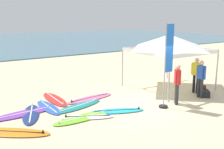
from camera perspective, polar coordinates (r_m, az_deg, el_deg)
name	(u,v)px	position (r m, az deg, el deg)	size (l,w,h in m)	color
ground_plane	(139,106)	(11.48, 5.67, -6.47)	(80.00, 80.00, 0.00)	beige
canopy_tent	(169,42)	(14.05, 11.89, 6.71)	(3.46, 3.46, 2.75)	#B7B7BC
surfboard_teal	(79,106)	(11.34, -6.85, -6.53)	(2.41, 1.19, 0.19)	#19847F
surfboard_purple	(23,113)	(10.97, -18.00, -7.73)	(2.62, 0.91, 0.19)	purple
surfboard_red	(55,99)	(12.42, -11.85, -5.06)	(0.75, 2.42, 0.19)	red
surfboard_white	(87,117)	(10.13, -5.15, -8.81)	(1.93, 1.40, 0.19)	white
surfboard_orange	(11,132)	(9.41, -20.28, -11.23)	(2.41, 2.19, 0.19)	orange
surfboard_navy	(31,114)	(10.83, -16.54, -7.89)	(1.38, 2.31, 0.19)	navy
surfboard_pink	(90,98)	(12.32, -4.59, -4.97)	(2.43, 0.90, 0.19)	pink
surfboard_cyan	(117,111)	(10.71, 1.11, -7.58)	(2.17, 1.42, 0.19)	#23B2CC
surfboard_lime	(83,117)	(10.10, -5.99, -8.89)	(2.49, 0.85, 0.19)	#7AD12D
surfboard_blue	(48,107)	(11.42, -13.13, -6.65)	(0.58, 2.10, 0.19)	blue
person_blue	(201,76)	(12.92, 18.06, -0.37)	(0.27, 0.54, 1.71)	#2D2D33
person_yellow	(196,73)	(13.65, 17.19, 0.33)	(0.30, 0.54, 1.71)	black
person_red	(177,81)	(11.66, 13.46, -1.40)	(0.39, 0.45, 1.71)	#2D2D33
banner_flag	(167,69)	(11.08, 11.36, 1.09)	(0.60, 0.36, 3.40)	#99999E
gear_bag_near_tent	(202,89)	(14.12, 18.35, -2.90)	(0.60, 0.32, 0.28)	#4C1919
gear_bag_by_pole	(205,93)	(13.38, 18.89, -3.76)	(0.60, 0.32, 0.28)	#232328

